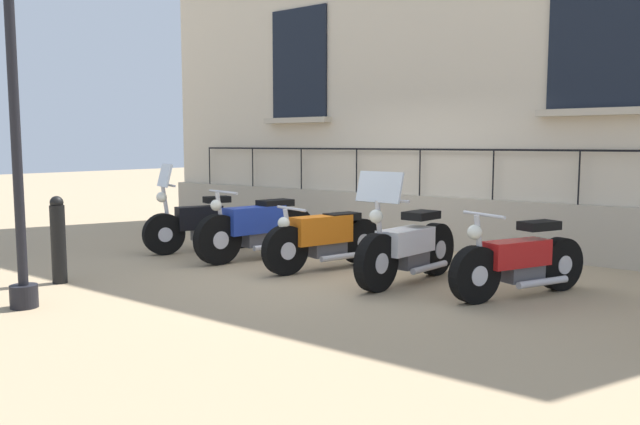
{
  "coord_description": "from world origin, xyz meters",
  "views": [
    {
      "loc": [
        7.04,
        5.06,
        1.71
      ],
      "look_at": [
        0.45,
        0.0,
        0.8
      ],
      "focal_mm": 35.6,
      "sensor_mm": 36.0,
      "label": 1
    }
  ],
  "objects_px": {
    "motorcycle_orange": "(324,239)",
    "bollard": "(58,239)",
    "motorcycle_red": "(519,262)",
    "lamppost": "(11,40)",
    "motorcycle_white": "(407,248)",
    "motorcycle_black": "(201,225)",
    "motorcycle_blue": "(257,229)"
  },
  "relations": [
    {
      "from": "motorcycle_red",
      "to": "motorcycle_black",
      "type": "bearing_deg",
      "value": -88.52
    },
    {
      "from": "motorcycle_red",
      "to": "lamppost",
      "type": "bearing_deg",
      "value": -47.29
    },
    {
      "from": "motorcycle_orange",
      "to": "bollard",
      "type": "height_order",
      "value": "bollard"
    },
    {
      "from": "motorcycle_white",
      "to": "bollard",
      "type": "relative_size",
      "value": 1.82
    },
    {
      "from": "motorcycle_blue",
      "to": "motorcycle_orange",
      "type": "xyz_separation_m",
      "value": [
        0.02,
        1.26,
        -0.03
      ]
    },
    {
      "from": "motorcycle_black",
      "to": "lamppost",
      "type": "xyz_separation_m",
      "value": [
        3.49,
        1.16,
        2.31
      ]
    },
    {
      "from": "motorcycle_orange",
      "to": "motorcycle_blue",
      "type": "bearing_deg",
      "value": -91.05
    },
    {
      "from": "motorcycle_black",
      "to": "motorcycle_orange",
      "type": "bearing_deg",
      "value": 90.72
    },
    {
      "from": "motorcycle_blue",
      "to": "lamppost",
      "type": "xyz_separation_m",
      "value": [
        3.54,
        -0.01,
        2.28
      ]
    },
    {
      "from": "motorcycle_red",
      "to": "lamppost",
      "type": "xyz_separation_m",
      "value": [
        3.62,
        -3.92,
        2.34
      ]
    },
    {
      "from": "motorcycle_blue",
      "to": "motorcycle_white",
      "type": "xyz_separation_m",
      "value": [
        0.07,
        2.57,
        -0.02
      ]
    },
    {
      "from": "motorcycle_white",
      "to": "motorcycle_blue",
      "type": "bearing_deg",
      "value": -91.65
    },
    {
      "from": "motorcycle_black",
      "to": "motorcycle_white",
      "type": "distance_m",
      "value": 3.74
    },
    {
      "from": "motorcycle_blue",
      "to": "motorcycle_black",
      "type": "bearing_deg",
      "value": -87.36
    },
    {
      "from": "motorcycle_black",
      "to": "motorcycle_orange",
      "type": "relative_size",
      "value": 0.96
    },
    {
      "from": "bollard",
      "to": "motorcycle_white",
      "type": "bearing_deg",
      "value": 127.62
    },
    {
      "from": "motorcycle_orange",
      "to": "motorcycle_red",
      "type": "height_order",
      "value": "motorcycle_red"
    },
    {
      "from": "lamppost",
      "to": "motorcycle_white",
      "type": "bearing_deg",
      "value": 143.34
    },
    {
      "from": "motorcycle_blue",
      "to": "motorcycle_white",
      "type": "relative_size",
      "value": 1.06
    },
    {
      "from": "motorcycle_orange",
      "to": "motorcycle_black",
      "type": "bearing_deg",
      "value": -89.28
    },
    {
      "from": "motorcycle_black",
      "to": "lamppost",
      "type": "distance_m",
      "value": 4.34
    },
    {
      "from": "motorcycle_orange",
      "to": "bollard",
      "type": "distance_m",
      "value": 3.36
    },
    {
      "from": "motorcycle_orange",
      "to": "motorcycle_white",
      "type": "xyz_separation_m",
      "value": [
        0.05,
        1.31,
        0.02
      ]
    },
    {
      "from": "motorcycle_blue",
      "to": "motorcycle_red",
      "type": "height_order",
      "value": "motorcycle_blue"
    },
    {
      "from": "motorcycle_red",
      "to": "lamppost",
      "type": "height_order",
      "value": "lamppost"
    },
    {
      "from": "motorcycle_blue",
      "to": "motorcycle_white",
      "type": "height_order",
      "value": "motorcycle_white"
    },
    {
      "from": "motorcycle_orange",
      "to": "lamppost",
      "type": "distance_m",
      "value": 4.4
    },
    {
      "from": "motorcycle_blue",
      "to": "bollard",
      "type": "distance_m",
      "value": 2.8
    },
    {
      "from": "motorcycle_orange",
      "to": "motorcycle_white",
      "type": "height_order",
      "value": "motorcycle_white"
    },
    {
      "from": "motorcycle_black",
      "to": "bollard",
      "type": "height_order",
      "value": "motorcycle_black"
    },
    {
      "from": "motorcycle_orange",
      "to": "lamppost",
      "type": "relative_size",
      "value": 0.37
    },
    {
      "from": "motorcycle_white",
      "to": "bollard",
      "type": "bearing_deg",
      "value": -52.38
    }
  ]
}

